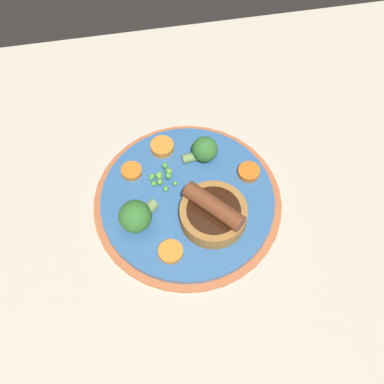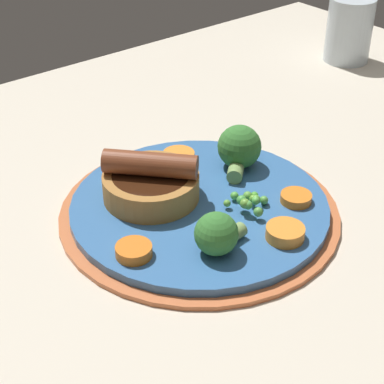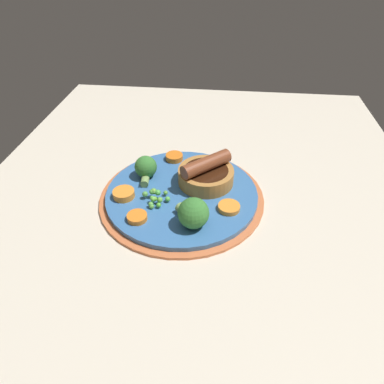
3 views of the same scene
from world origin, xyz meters
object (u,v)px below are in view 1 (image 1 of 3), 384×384
(broccoli_floret_near, at_px, (205,150))
(carrot_slice_1, at_px, (163,147))
(sausage_pudding, at_px, (214,213))
(carrot_slice_3, at_px, (171,251))
(broccoli_floret_far, at_px, (137,215))
(carrot_slice_0, at_px, (250,172))
(carrot_slice_2, at_px, (132,171))
(pea_pile, at_px, (164,176))
(dinner_plate, at_px, (188,201))

(broccoli_floret_near, relative_size, carrot_slice_1, 1.54)
(sausage_pudding, distance_m, carrot_slice_3, 0.08)
(sausage_pudding, height_order, carrot_slice_3, sausage_pudding)
(sausage_pudding, xyz_separation_m, broccoli_floret_far, (0.11, -0.01, 0.00))
(sausage_pudding, distance_m, carrot_slice_0, 0.10)
(broccoli_floret_far, height_order, carrot_slice_3, broccoli_floret_far)
(carrot_slice_2, bearing_deg, broccoli_floret_near, -175.12)
(pea_pile, distance_m, carrot_slice_3, 0.12)
(sausage_pudding, distance_m, broccoli_floret_far, 0.11)
(broccoli_floret_near, xyz_separation_m, broccoli_floret_far, (0.12, 0.10, 0.00))
(carrot_slice_0, distance_m, carrot_slice_3, 0.17)
(carrot_slice_1, bearing_deg, broccoli_floret_near, 157.49)
(carrot_slice_0, relative_size, carrot_slice_1, 0.92)
(carrot_slice_2, height_order, carrot_slice_3, same)
(carrot_slice_2, bearing_deg, sausage_pudding, 137.53)
(broccoli_floret_near, distance_m, carrot_slice_2, 0.11)
(carrot_slice_0, bearing_deg, sausage_pudding, 44.36)
(carrot_slice_0, xyz_separation_m, carrot_slice_3, (0.14, 0.11, -0.00))
(dinner_plate, distance_m, pea_pile, 0.05)
(carrot_slice_1, bearing_deg, carrot_slice_0, 151.32)
(dinner_plate, relative_size, pea_pile, 5.93)
(sausage_pudding, bearing_deg, broccoli_floret_near, 134.66)
(sausage_pudding, bearing_deg, carrot_slice_3, -100.54)
(carrot_slice_0, relative_size, carrot_slice_2, 1.05)
(pea_pile, xyz_separation_m, carrot_slice_1, (-0.01, -0.05, -0.00))
(pea_pile, relative_size, carrot_slice_2, 1.51)
(broccoli_floret_far, bearing_deg, carrot_slice_1, -155.42)
(pea_pile, relative_size, broccoli_floret_far, 0.83)
(dinner_plate, height_order, carrot_slice_3, carrot_slice_3)
(carrot_slice_2, xyz_separation_m, carrot_slice_3, (-0.04, 0.14, -0.00))
(sausage_pudding, height_order, pea_pile, sausage_pudding)
(carrot_slice_3, bearing_deg, broccoli_floret_far, -53.47)
(carrot_slice_1, bearing_deg, broccoli_floret_far, 65.93)
(carrot_slice_1, height_order, carrot_slice_2, carrot_slice_1)
(carrot_slice_3, bearing_deg, sausage_pudding, -148.26)
(carrot_slice_1, relative_size, carrot_slice_2, 1.15)
(carrot_slice_2, bearing_deg, dinner_plate, 141.93)
(broccoli_floret_near, bearing_deg, carrot_slice_3, -122.61)
(dinner_plate, xyz_separation_m, carrot_slice_0, (-0.10, -0.03, 0.01))
(dinner_plate, xyz_separation_m, broccoli_floret_far, (0.08, 0.03, 0.03))
(sausage_pudding, bearing_deg, dinner_plate, 176.65)
(dinner_plate, height_order, carrot_slice_2, carrot_slice_2)
(carrot_slice_0, bearing_deg, carrot_slice_2, -10.44)
(dinner_plate, bearing_deg, pea_pile, -52.23)
(pea_pile, distance_m, broccoli_floret_far, 0.08)
(broccoli_floret_far, bearing_deg, pea_pile, -166.85)
(broccoli_floret_far, distance_m, carrot_slice_2, 0.09)
(broccoli_floret_near, xyz_separation_m, carrot_slice_0, (-0.06, 0.04, -0.01))
(broccoli_floret_near, bearing_deg, carrot_slice_2, 178.62)
(dinner_plate, height_order, broccoli_floret_near, broccoli_floret_near)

